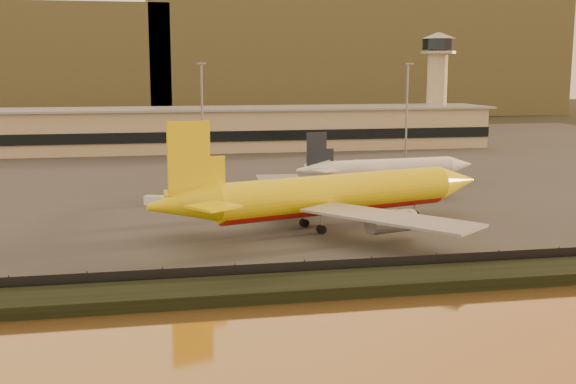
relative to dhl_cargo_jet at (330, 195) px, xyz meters
name	(u,v)px	position (x,y,z in m)	size (l,w,h in m)	color
ground	(327,251)	(-3.77, -13.04, -5.28)	(900.00, 900.00, 0.00)	black
embankment	(365,283)	(-3.77, -30.04, -4.58)	(320.00, 7.00, 1.40)	black
tarmac	(237,162)	(-3.77, 81.96, -5.18)	(320.00, 220.00, 0.20)	#2D2D2D
perimeter_fence	(355,268)	(-3.77, -26.04, -3.98)	(300.00, 0.05, 2.20)	black
terminal_building	(175,130)	(-18.29, 112.51, 0.96)	(202.00, 25.00, 12.60)	tan
control_tower	(437,77)	(66.23, 117.96, 16.38)	(11.20, 11.20, 35.50)	tan
apron_light_masts	(310,105)	(11.23, 61.96, 10.42)	(152.20, 12.20, 25.40)	slate
distant_hills	(147,56)	(-24.51, 326.96, 26.11)	(470.00, 160.00, 70.00)	brown
dhl_cargo_jet	(330,195)	(0.00, 0.00, 0.00)	(55.93, 53.42, 17.03)	#DCC50B
white_narrowbody_jet	(387,169)	(22.09, 37.80, -1.67)	(39.80, 38.61, 11.43)	silver
gse_vehicle_yellow	(403,196)	(18.88, 19.48, -4.06)	(4.55, 2.05, 2.05)	#DCC50B
gse_vehicle_white	(155,200)	(-25.78, 24.61, -4.27)	(3.63, 1.64, 1.64)	silver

